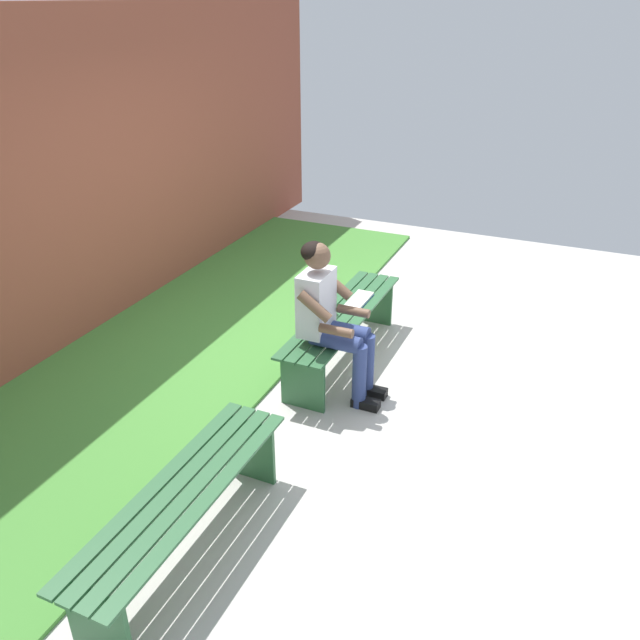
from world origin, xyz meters
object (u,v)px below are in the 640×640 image
Objects in this scene: bench_near at (343,324)px; book_open at (358,301)px; apple at (332,310)px; bench_far at (184,506)px; person_seated at (331,315)px.

bench_near is 4.47× the size of book_open.
bench_near is 21.88× the size of apple.
apple is (-2.32, -0.07, 0.16)m from bench_far.
person_seated is (0.52, 0.10, 0.34)m from bench_near.
bench_near is 0.63m from person_seated.
bench_far is 2.32m from apple.
bench_far is 19.83× the size of apple.
person_seated reaches higher than bench_near.
person_seated is 15.04× the size of apple.
bench_far is 2.64m from book_open.
person_seated is 3.07× the size of book_open.
apple is (-0.45, -0.18, -0.19)m from person_seated.
person_seated reaches higher than apple.
bench_far is (2.39, -0.00, -0.01)m from bench_near.
book_open is (-0.32, 0.12, -0.03)m from apple.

